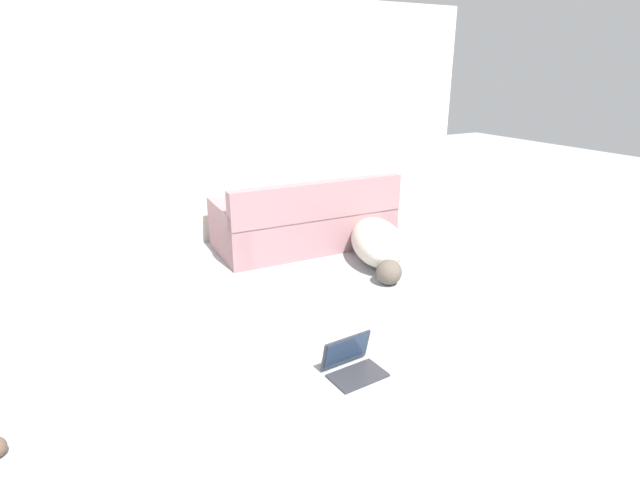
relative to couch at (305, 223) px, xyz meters
The scene contains 4 objects.
wall_back 1.66m from the couch, 147.40° to the left, with size 7.31×0.06×2.61m.
couch is the anchor object (origin of this frame).
dog 0.88m from the couch, 61.58° to the right, with size 0.88×1.41×0.41m.
laptop_open 2.43m from the couch, 110.32° to the right, with size 0.37×0.30×0.23m.
Camera 1 is at (-1.29, -0.85, 1.90)m, focal length 28.00 mm.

